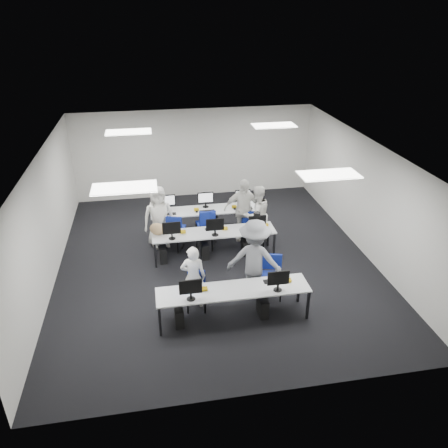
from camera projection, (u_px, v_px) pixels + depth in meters
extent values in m
plane|color=black|center=(216.00, 260.00, 11.49)|extent=(9.00, 9.00, 0.00)
plane|color=white|center=(214.00, 150.00, 10.13)|extent=(9.00, 9.00, 0.00)
cube|color=silver|center=(194.00, 153.00, 14.76)|extent=(8.00, 0.02, 3.00)
cube|color=silver|center=(259.00, 326.00, 6.86)|extent=(8.00, 0.02, 3.00)
cube|color=silver|center=(46.00, 221.00, 10.19)|extent=(0.02, 9.00, 3.00)
cube|color=silver|center=(366.00, 197.00, 11.43)|extent=(0.02, 9.00, 3.00)
cube|color=white|center=(124.00, 188.00, 8.07)|extent=(1.20, 0.60, 0.02)
cube|color=white|center=(329.00, 175.00, 8.69)|extent=(1.20, 0.60, 0.02)
cube|color=white|center=(128.00, 132.00, 11.59)|extent=(1.20, 0.60, 0.02)
cube|color=white|center=(274.00, 125.00, 12.21)|extent=(1.20, 0.60, 0.02)
cube|color=silver|center=(233.00, 290.00, 9.06)|extent=(3.20, 0.70, 0.03)
cube|color=black|center=(160.00, 322.00, 8.72)|extent=(0.05, 0.05, 0.70)
cube|color=black|center=(159.00, 303.00, 9.24)|extent=(0.05, 0.05, 0.70)
cube|color=black|center=(308.00, 305.00, 9.20)|extent=(0.05, 0.05, 0.70)
cube|color=black|center=(299.00, 289.00, 9.72)|extent=(0.05, 0.05, 0.70)
cube|color=silver|center=(214.00, 232.00, 11.34)|extent=(3.20, 0.70, 0.03)
cube|color=black|center=(155.00, 256.00, 11.00)|extent=(0.05, 0.05, 0.70)
cube|color=black|center=(155.00, 244.00, 11.53)|extent=(0.05, 0.05, 0.70)
cube|color=black|center=(274.00, 245.00, 11.48)|extent=(0.05, 0.05, 0.70)
cube|color=black|center=(268.00, 234.00, 12.01)|extent=(0.05, 0.05, 0.70)
cube|color=silver|center=(207.00, 210.00, 12.57)|extent=(3.20, 0.70, 0.03)
cube|color=black|center=(154.00, 230.00, 12.23)|extent=(0.05, 0.05, 0.70)
cube|color=black|center=(153.00, 221.00, 12.76)|extent=(0.05, 0.05, 0.70)
cube|color=black|center=(261.00, 222.00, 12.71)|extent=(0.05, 0.05, 0.70)
cube|color=black|center=(256.00, 213.00, 13.24)|extent=(0.05, 0.05, 0.70)
cube|color=#0E31B6|center=(191.00, 287.00, 8.62)|extent=(0.46, 0.04, 0.32)
cube|color=black|center=(189.00, 290.00, 9.03)|extent=(0.42, 0.14, 0.02)
ellipsoid|color=black|center=(204.00, 288.00, 9.07)|extent=(0.07, 0.10, 0.04)
cube|color=black|center=(179.00, 316.00, 9.11)|extent=(0.18, 0.40, 0.42)
cube|color=white|center=(278.00, 278.00, 8.89)|extent=(0.46, 0.04, 0.32)
cube|color=black|center=(273.00, 281.00, 9.31)|extent=(0.42, 0.14, 0.02)
ellipsoid|color=black|center=(287.00, 279.00, 9.35)|extent=(0.07, 0.10, 0.04)
cube|color=black|center=(263.00, 306.00, 9.38)|extent=(0.18, 0.40, 0.42)
cube|color=white|center=(171.00, 228.00, 10.87)|extent=(0.46, 0.04, 0.32)
cube|color=black|center=(171.00, 232.00, 11.28)|extent=(0.42, 0.14, 0.02)
ellipsoid|color=black|center=(183.00, 231.00, 11.32)|extent=(0.07, 0.10, 0.04)
cube|color=black|center=(163.00, 254.00, 11.36)|extent=(0.18, 0.40, 0.42)
cube|color=white|center=(215.00, 225.00, 11.04)|extent=(0.46, 0.04, 0.32)
cube|color=black|center=(213.00, 229.00, 11.45)|extent=(0.42, 0.14, 0.02)
ellipsoid|color=black|center=(224.00, 228.00, 11.49)|extent=(0.07, 0.10, 0.04)
cube|color=black|center=(205.00, 250.00, 11.53)|extent=(0.18, 0.40, 0.42)
cube|color=white|center=(257.00, 221.00, 11.21)|extent=(0.46, 0.04, 0.32)
cube|color=black|center=(254.00, 226.00, 11.62)|extent=(0.42, 0.14, 0.02)
ellipsoid|color=black|center=(265.00, 225.00, 11.67)|extent=(0.07, 0.10, 0.04)
cube|color=black|center=(246.00, 246.00, 11.70)|extent=(0.18, 0.40, 0.42)
cube|color=white|center=(167.00, 200.00, 12.42)|extent=(0.46, 0.04, 0.32)
cube|color=black|center=(169.00, 214.00, 12.27)|extent=(0.42, 0.14, 0.02)
ellipsoid|color=black|center=(158.00, 215.00, 12.22)|extent=(0.07, 0.10, 0.04)
cube|color=black|center=(178.00, 228.00, 12.67)|extent=(0.18, 0.40, 0.42)
cube|color=white|center=(206.00, 197.00, 12.59)|extent=(0.46, 0.04, 0.32)
cube|color=black|center=(207.00, 211.00, 12.44)|extent=(0.42, 0.14, 0.02)
ellipsoid|color=black|center=(197.00, 212.00, 12.39)|extent=(0.07, 0.10, 0.04)
cube|color=black|center=(215.00, 225.00, 12.84)|extent=(0.18, 0.40, 0.42)
cube|color=white|center=(243.00, 195.00, 12.76)|extent=(0.46, 0.04, 0.32)
cube|color=black|center=(245.00, 208.00, 12.61)|extent=(0.42, 0.14, 0.02)
ellipsoid|color=black|center=(235.00, 209.00, 12.56)|extent=(0.07, 0.10, 0.04)
cube|color=black|center=(252.00, 222.00, 13.01)|extent=(0.18, 0.40, 0.42)
cube|color=navy|center=(196.00, 291.00, 9.50)|extent=(0.46, 0.45, 0.06)
cube|color=navy|center=(196.00, 277.00, 9.56)|extent=(0.39, 0.10, 0.34)
cube|color=navy|center=(271.00, 277.00, 9.88)|extent=(0.57, 0.55, 0.06)
cube|color=navy|center=(272.00, 262.00, 9.95)|extent=(0.45, 0.17, 0.39)
cube|color=navy|center=(173.00, 235.00, 11.79)|extent=(0.53, 0.52, 0.06)
cube|color=navy|center=(174.00, 223.00, 11.85)|extent=(0.39, 0.18, 0.35)
cube|color=navy|center=(206.00, 231.00, 11.91)|extent=(0.59, 0.58, 0.06)
cube|color=navy|center=(207.00, 218.00, 11.97)|extent=(0.44, 0.20, 0.38)
cube|color=navy|center=(256.00, 229.00, 12.03)|extent=(0.51, 0.49, 0.06)
cube|color=navy|center=(255.00, 217.00, 12.09)|extent=(0.43, 0.11, 0.37)
cube|color=navy|center=(176.00, 228.00, 12.04)|extent=(0.57, 0.56, 0.06)
cube|color=navy|center=(174.00, 223.00, 11.74)|extent=(0.43, 0.18, 0.38)
cube|color=navy|center=(206.00, 224.00, 12.25)|extent=(0.54, 0.52, 0.07)
cube|color=navy|center=(208.00, 218.00, 11.94)|extent=(0.46, 0.12, 0.39)
cube|color=navy|center=(248.00, 223.00, 12.42)|extent=(0.47, 0.45, 0.06)
cube|color=navy|center=(249.00, 218.00, 12.14)|extent=(0.40, 0.10, 0.34)
ellipsoid|color=#9A794F|center=(157.00, 229.00, 11.12)|extent=(0.46, 0.37, 0.32)
imported|color=silver|center=(193.00, 277.00, 9.43)|extent=(0.59, 0.43, 1.49)
imported|color=silver|center=(257.00, 215.00, 12.01)|extent=(0.98, 0.87, 1.68)
imported|color=silver|center=(159.00, 217.00, 11.80)|extent=(0.94, 0.69, 1.75)
imported|color=silver|center=(243.00, 210.00, 12.12)|extent=(1.13, 0.66, 1.81)
imported|color=slate|center=(255.00, 260.00, 9.66)|extent=(1.41, 1.09, 1.92)
cube|color=black|center=(257.00, 215.00, 9.35)|extent=(0.19, 0.22, 0.10)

